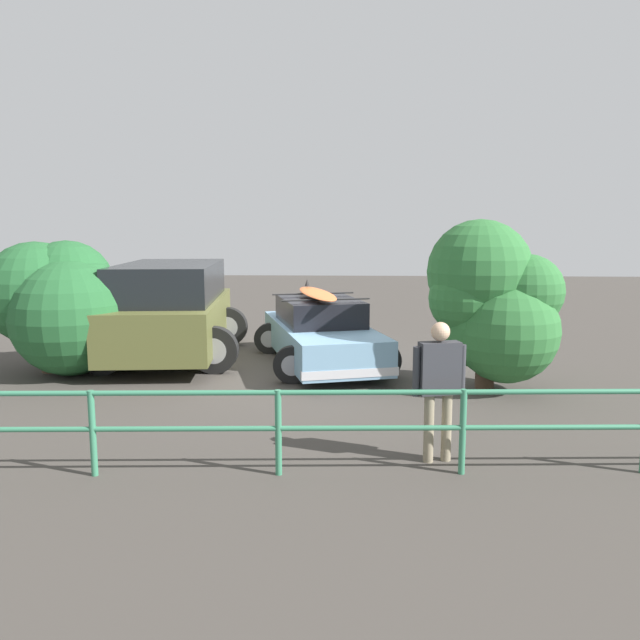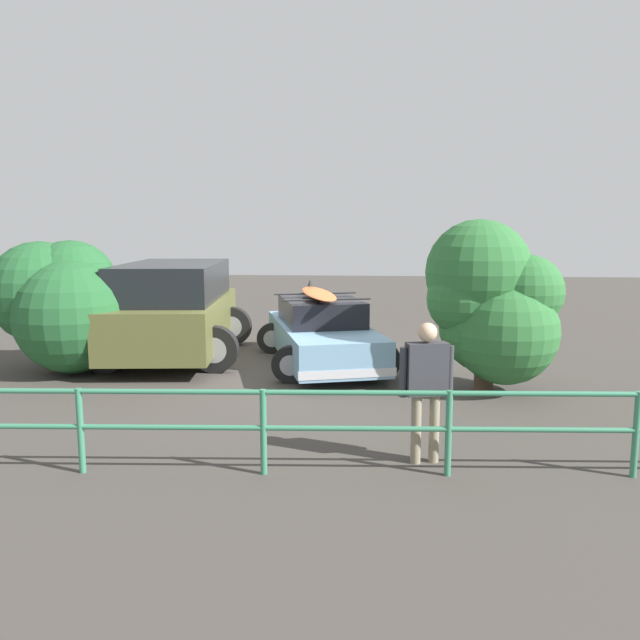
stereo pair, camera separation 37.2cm
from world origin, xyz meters
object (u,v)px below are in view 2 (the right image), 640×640
Objects in this scene: sedan_car at (322,333)px; suv_car at (174,309)px; bush_near_right at (69,303)px; bush_near_left at (489,304)px; person_bystander at (426,380)px.

suv_car is (2.98, -0.39, 0.38)m from sedan_car.
bush_near_right is at bearing 10.17° from sedan_car.
suv_car is 6.14m from bush_near_left.
bush_near_left is (-2.78, 1.69, 0.79)m from sedan_car.
bush_near_left is at bearing 148.81° from sedan_car.
bush_near_right reaches higher than person_bystander.
bush_near_right is at bearing 37.66° from suv_car.
person_bystander is 7.33m from bush_near_right.
person_bystander is 0.58× the size of bush_near_left.
sedan_car is at bearing -72.73° from person_bystander.
suv_car is 6.96m from person_bystander.
bush_near_left reaches higher than person_bystander.
bush_near_left is at bearing -111.29° from person_bystander.
person_bystander is (-1.53, 4.91, 0.35)m from sedan_car.
sedan_car is at bearing 172.54° from suv_car.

